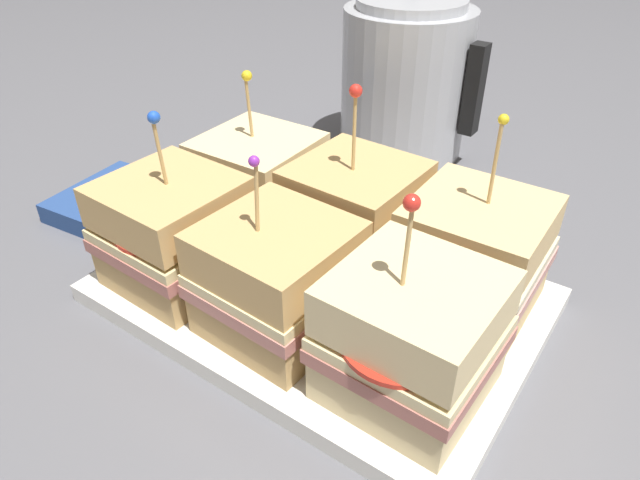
# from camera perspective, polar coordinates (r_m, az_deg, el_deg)

# --- Properties ---
(ground_plane) EXTENTS (6.00, 6.00, 0.00)m
(ground_plane) POSITION_cam_1_polar(r_m,az_deg,el_deg) (0.56, 0.00, -6.20)
(ground_plane) COLOR slate
(serving_platter) EXTENTS (0.40, 0.27, 0.02)m
(serving_platter) POSITION_cam_1_polar(r_m,az_deg,el_deg) (0.55, 0.00, -5.49)
(serving_platter) COLOR white
(serving_platter) RESTS_ON ground_plane
(sandwich_front_left) EXTENTS (0.12, 0.12, 0.17)m
(sandwich_front_left) POSITION_cam_1_polar(r_m,az_deg,el_deg) (0.55, -14.42, 0.75)
(sandwich_front_left) COLOR tan
(sandwich_front_left) RESTS_ON serving_platter
(sandwich_front_center) EXTENTS (0.12, 0.12, 0.16)m
(sandwich_front_center) POSITION_cam_1_polar(r_m,az_deg,el_deg) (0.48, -4.42, -3.81)
(sandwich_front_center) COLOR tan
(sandwich_front_center) RESTS_ON serving_platter
(sandwich_front_right) EXTENTS (0.12, 0.12, 0.17)m
(sandwich_front_right) POSITION_cam_1_polar(r_m,az_deg,el_deg) (0.43, 9.12, -9.60)
(sandwich_front_right) COLOR beige
(sandwich_front_right) RESTS_ON serving_platter
(sandwich_back_left) EXTENTS (0.12, 0.12, 0.17)m
(sandwich_back_left) POSITION_cam_1_polar(r_m,az_deg,el_deg) (0.62, -6.12, 5.86)
(sandwich_back_left) COLOR beige
(sandwich_back_left) RESTS_ON serving_platter
(sandwich_back_center) EXTENTS (0.12, 0.12, 0.18)m
(sandwich_back_center) POSITION_cam_1_polar(r_m,az_deg,el_deg) (0.56, 3.72, 2.43)
(sandwich_back_center) COLOR tan
(sandwich_back_center) RESTS_ON serving_platter
(sandwich_back_right) EXTENTS (0.12, 0.12, 0.18)m
(sandwich_back_right) POSITION_cam_1_polar(r_m,az_deg,el_deg) (0.52, 15.07, -1.51)
(sandwich_back_right) COLOR #DBB77A
(sandwich_back_right) RESTS_ON serving_platter
(kettle_steel) EXTENTS (0.20, 0.18, 0.23)m
(kettle_steel) POSITION_cam_1_polar(r_m,az_deg,el_deg) (0.83, 8.57, 15.59)
(kettle_steel) COLOR #B7BABF
(kettle_steel) RESTS_ON ground_plane
(napkin_stack) EXTENTS (0.15, 0.15, 0.02)m
(napkin_stack) POSITION_cam_1_polar(r_m,az_deg,el_deg) (0.73, -19.07, 3.63)
(napkin_stack) COLOR navy
(napkin_stack) RESTS_ON ground_plane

